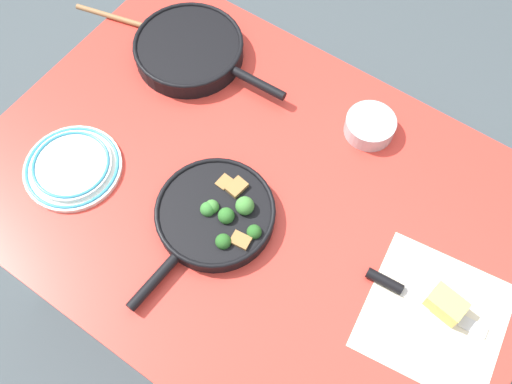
{
  "coord_description": "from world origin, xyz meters",
  "views": [
    {
      "loc": [
        0.35,
        -0.51,
        1.97
      ],
      "look_at": [
        0.0,
        0.0,
        0.77
      ],
      "focal_mm": 40.0,
      "sensor_mm": 36.0,
      "label": 1
    }
  ],
  "objects_px": {
    "grater_knife": "(408,294)",
    "prep_bowl_steel": "(370,126)",
    "skillet_eggs": "(190,50)",
    "cheese_block": "(446,305)",
    "wooden_spoon": "(148,27)",
    "skillet_broccoli": "(216,215)",
    "dinner_plate_stack": "(72,166)"
  },
  "relations": [
    {
      "from": "wooden_spoon",
      "to": "cheese_block",
      "type": "height_order",
      "value": "cheese_block"
    },
    {
      "from": "grater_knife",
      "to": "cheese_block",
      "type": "xyz_separation_m",
      "value": [
        0.08,
        0.02,
        0.02
      ]
    },
    {
      "from": "skillet_eggs",
      "to": "wooden_spoon",
      "type": "height_order",
      "value": "skillet_eggs"
    },
    {
      "from": "cheese_block",
      "to": "prep_bowl_steel",
      "type": "distance_m",
      "value": 0.48
    },
    {
      "from": "dinner_plate_stack",
      "to": "prep_bowl_steel",
      "type": "bearing_deg",
      "value": 43.4
    },
    {
      "from": "cheese_block",
      "to": "dinner_plate_stack",
      "type": "bearing_deg",
      "value": -167.3
    },
    {
      "from": "skillet_eggs",
      "to": "cheese_block",
      "type": "bearing_deg",
      "value": -17.08
    },
    {
      "from": "wooden_spoon",
      "to": "prep_bowl_steel",
      "type": "xyz_separation_m",
      "value": [
        0.68,
        0.06,
        0.02
      ]
    },
    {
      "from": "wooden_spoon",
      "to": "prep_bowl_steel",
      "type": "height_order",
      "value": "prep_bowl_steel"
    },
    {
      "from": "cheese_block",
      "to": "prep_bowl_steel",
      "type": "bearing_deg",
      "value": 139.55
    },
    {
      "from": "skillet_broccoli",
      "to": "wooden_spoon",
      "type": "relative_size",
      "value": 1.18
    },
    {
      "from": "prep_bowl_steel",
      "to": "wooden_spoon",
      "type": "bearing_deg",
      "value": -175.36
    },
    {
      "from": "grater_knife",
      "to": "dinner_plate_stack",
      "type": "height_order",
      "value": "dinner_plate_stack"
    },
    {
      "from": "skillet_broccoli",
      "to": "grater_knife",
      "type": "height_order",
      "value": "skillet_broccoli"
    },
    {
      "from": "cheese_block",
      "to": "dinner_plate_stack",
      "type": "height_order",
      "value": "cheese_block"
    },
    {
      "from": "skillet_broccoli",
      "to": "cheese_block",
      "type": "distance_m",
      "value": 0.54
    },
    {
      "from": "skillet_broccoli",
      "to": "wooden_spoon",
      "type": "height_order",
      "value": "skillet_broccoli"
    },
    {
      "from": "wooden_spoon",
      "to": "grater_knife",
      "type": "bearing_deg",
      "value": -29.87
    },
    {
      "from": "skillet_eggs",
      "to": "grater_knife",
      "type": "bearing_deg",
      "value": -19.72
    },
    {
      "from": "skillet_eggs",
      "to": "prep_bowl_steel",
      "type": "distance_m",
      "value": 0.53
    },
    {
      "from": "skillet_broccoli",
      "to": "skillet_eggs",
      "type": "distance_m",
      "value": 0.5
    },
    {
      "from": "wooden_spoon",
      "to": "skillet_eggs",
      "type": "bearing_deg",
      "value": -17.85
    },
    {
      "from": "grater_knife",
      "to": "prep_bowl_steel",
      "type": "bearing_deg",
      "value": 126.25
    },
    {
      "from": "dinner_plate_stack",
      "to": "wooden_spoon",
      "type": "bearing_deg",
      "value": 107.09
    },
    {
      "from": "skillet_eggs",
      "to": "cheese_block",
      "type": "height_order",
      "value": "skillet_eggs"
    },
    {
      "from": "skillet_eggs",
      "to": "dinner_plate_stack",
      "type": "relative_size",
      "value": 1.87
    },
    {
      "from": "cheese_block",
      "to": "grater_knife",
      "type": "bearing_deg",
      "value": -166.31
    },
    {
      "from": "grater_knife",
      "to": "dinner_plate_stack",
      "type": "relative_size",
      "value": 1.16
    },
    {
      "from": "skillet_broccoli",
      "to": "wooden_spoon",
      "type": "distance_m",
      "value": 0.63
    },
    {
      "from": "cheese_block",
      "to": "dinner_plate_stack",
      "type": "relative_size",
      "value": 0.35
    },
    {
      "from": "grater_knife",
      "to": "cheese_block",
      "type": "distance_m",
      "value": 0.08
    },
    {
      "from": "wooden_spoon",
      "to": "grater_knife",
      "type": "distance_m",
      "value": 1.0
    }
  ]
}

